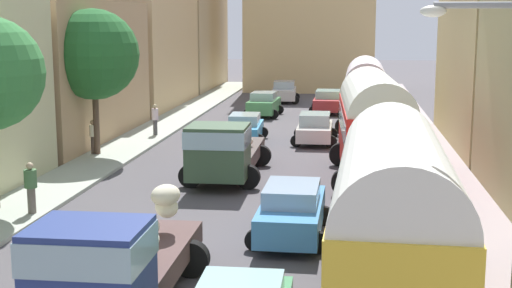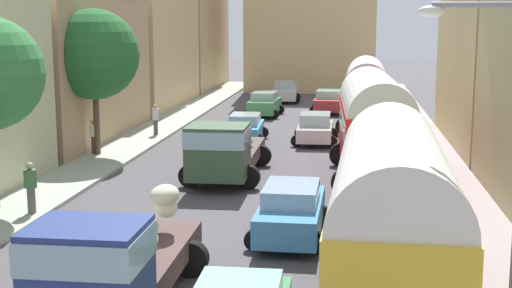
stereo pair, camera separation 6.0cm
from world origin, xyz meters
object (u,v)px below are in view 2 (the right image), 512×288
Objects in this scene: car_1 at (264,104)px; car_5 at (315,128)px; parked_bus_1 at (374,122)px; car_4 at (291,211)px; parked_bus_0 at (392,215)px; pedestrian_2 at (93,135)px; car_6 at (329,101)px; cargo_truck_0 at (113,261)px; car_0 at (245,128)px; parked_bus_2 at (366,91)px; cargo_truck_1 at (225,150)px; car_2 at (285,92)px; pedestrian_0 at (156,118)px; pedestrian_1 at (31,186)px; streetlamp_near at (506,156)px.

car_1 is 0.98× the size of car_5.
parked_bus_1 is 2.16× the size of car_5.
parked_bus_1 is 8.37m from car_4.
parked_bus_0 is 21.88m from car_5.
parked_bus_0 reaches higher than pedestrian_2.
cargo_truck_0 is at bearing -95.63° from car_6.
cargo_truck_0 is 22.53m from car_5.
car_0 is (-6.26, 8.16, -1.59)m from parked_bus_1.
parked_bus_2 reaches higher than car_0.
cargo_truck_1 is 1.78× the size of car_5.
parked_bus_1 is 2.32× the size of car_2.
car_6 is at bearing 89.68° from car_4.
car_5 is 2.37× the size of pedestrian_2.
parked_bus_0 is at bearing -63.35° from pedestrian_0.
pedestrian_1 is at bearing -107.33° from car_0.
car_6 is (4.07, 2.21, -0.02)m from car_1.
car_1 is at bearing 62.45° from pedestrian_0.
cargo_truck_1 is at bearing -98.99° from car_6.
parked_bus_2 is 21.32m from car_4.
car_6 is (-2.32, 6.87, -1.44)m from parked_bus_2.
parked_bus_2 is 2.04× the size of car_5.
cargo_truck_1 is at bearing -170.88° from parked_bus_1.
streetlamp_near is (4.42, -23.58, 3.19)m from car_5.
pedestrian_0 is at bearing 116.65° from parked_bus_0.
cargo_truck_1 is 18.89m from car_1.
cargo_truck_0 is at bearing -88.69° from car_0.
car_6 is 0.61× the size of streetlamp_near.
parked_bus_2 reaches higher than car_1.
pedestrian_0 is at bearing 171.75° from car_0.
pedestrian_1 reaches higher than car_4.
car_5 is 2.25× the size of pedestrian_0.
parked_bus_1 is 14.34m from pedestrian_0.
streetlamp_near is (1.75, -15.32, 1.64)m from parked_bus_1.
streetlamp_near is (4.29, -7.49, 3.16)m from car_4.
car_4 is 1.09× the size of car_5.
pedestrian_1 is (-4.67, -14.96, 0.28)m from car_0.
streetlamp_near is (12.94, -24.20, 2.93)m from pedestrian_0.
streetlamp_near is at bearing -61.87° from pedestrian_0.
car_1 is at bearing 103.84° from streetlamp_near.
parked_bus_0 is 22.50m from car_0.
car_2 reaches higher than car_6.
car_5 is at bearing -68.70° from car_1.
cargo_truck_1 is 7.63m from car_4.
cargo_truck_0 is at bearing -90.15° from cargo_truck_1.
cargo_truck_1 is at bearing 114.57° from parked_bus_0.
pedestrian_0 is at bearing 75.92° from pedestrian_2.
pedestrian_0 is at bearing -107.34° from car_2.
parked_bus_0 is at bearing -65.59° from car_4.
parked_bus_0 is 20.96m from pedestrian_2.
car_2 reaches higher than car_1.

